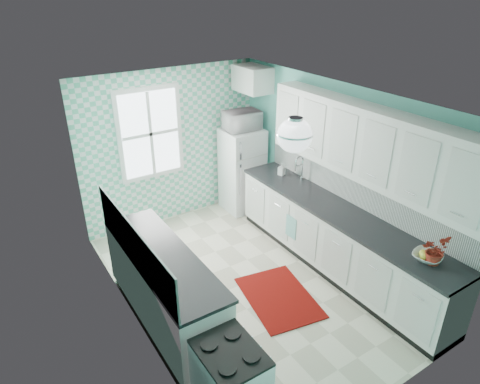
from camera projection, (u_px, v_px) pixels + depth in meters
floor at (247, 283)px, 5.78m from camera, size 3.00×4.40×0.02m
ceiling at (249, 98)px, 4.65m from camera, size 3.00×4.40×0.02m
wall_back at (171, 147)px, 6.87m from camera, size 3.00×0.02×2.50m
wall_front at (396, 305)px, 3.56m from camera, size 3.00×0.02×2.50m
wall_left at (128, 237)px, 4.48m from camera, size 0.02×4.40×2.50m
wall_right at (338, 173)px, 5.95m from camera, size 0.02×4.40×2.50m
accent_wall at (172, 147)px, 6.85m from camera, size 3.00×0.01×2.50m
window at (150, 134)px, 6.53m from camera, size 1.04×0.05×1.44m
backsplash_right at (358, 188)px, 5.66m from camera, size 0.02×3.60×0.51m
backsplash_left at (133, 244)px, 4.46m from camera, size 0.02×2.15×0.51m
upper_cabinets_right at (368, 144)px, 5.12m from camera, size 0.33×3.20×0.90m
upper_cabinet_fridge at (252, 79)px, 6.77m from camera, size 0.40×0.74×0.40m
ceiling_light at (295, 135)px, 4.13m from camera, size 0.34×0.34×0.35m
base_cabinets_right at (336, 241)px, 5.86m from camera, size 0.60×3.60×0.90m
countertop_right at (339, 212)px, 5.64m from camera, size 0.63×3.60×0.04m
base_cabinets_left at (165, 291)px, 4.93m from camera, size 0.60×2.15×0.90m
countertop_left at (162, 257)px, 4.73m from camera, size 0.63×2.15×0.04m
fridge at (242, 170)px, 7.35m from camera, size 0.63×0.63×1.45m
stove at (230, 382)px, 3.87m from camera, size 0.52×0.65×0.78m
sink at (292, 184)px, 6.38m from camera, size 0.51×0.43×0.53m
rug at (279, 297)px, 5.49m from camera, size 0.98×1.25×0.02m
dish_towel at (291, 227)px, 6.13m from camera, size 0.08×0.22×0.33m
fruit_bowl at (427, 257)px, 4.63m from camera, size 0.38×0.38×0.08m
potted_plant at (435, 250)px, 4.53m from camera, size 0.35×0.33×0.32m
soap_bottle at (282, 169)px, 6.60m from camera, size 0.11×0.12×0.20m
microwave at (242, 120)px, 6.95m from camera, size 0.59×0.41×0.31m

